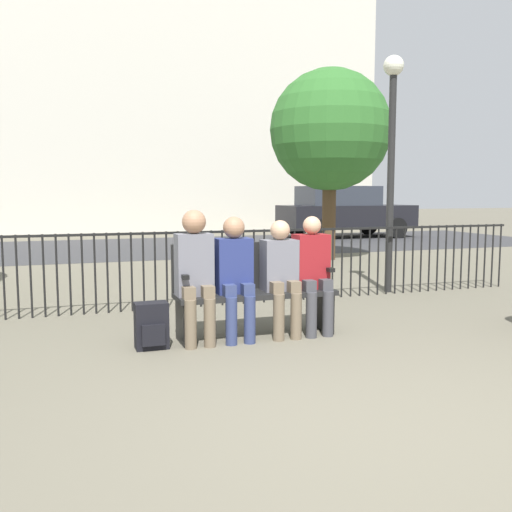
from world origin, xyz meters
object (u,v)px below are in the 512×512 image
object	(u,v)px
park_bench	(253,286)
seated_person_1	(235,271)
seated_person_3	(313,269)
backpack	(152,326)
parked_car_0	(344,211)
lamp_post	(392,135)
tree_0	(330,131)
seated_person_0	(195,269)
seated_person_2	(281,272)

from	to	relation	value
park_bench	seated_person_1	xyz separation A→B (m)	(-0.23, -0.13, 0.18)
seated_person_3	backpack	bearing A→B (deg)	-178.23
parked_car_0	lamp_post	bearing A→B (deg)	-114.40
tree_0	backpack	bearing A→B (deg)	-128.92
seated_person_0	seated_person_3	bearing A→B (deg)	-0.19
backpack	tree_0	world-z (taller)	tree_0
park_bench	seated_person_3	size ratio (longest dim) A/B	1.34
seated_person_3	tree_0	world-z (taller)	tree_0
park_bench	seated_person_1	bearing A→B (deg)	-150.93
seated_person_3	seated_person_0	bearing A→B (deg)	179.81
seated_person_2	seated_person_3	distance (m)	0.34
seated_person_2	lamp_post	distance (m)	3.39
park_bench	seated_person_1	distance (m)	0.32
backpack	lamp_post	size ratio (longest dim) A/B	0.13
seated_person_0	parked_car_0	bearing A→B (deg)	56.04
parked_car_0	seated_person_3	bearing A→B (deg)	-119.41
park_bench	backpack	world-z (taller)	park_bench
park_bench	seated_person_0	world-z (taller)	seated_person_0
seated_person_1	lamp_post	bearing A→B (deg)	32.64
seated_person_0	lamp_post	world-z (taller)	lamp_post
park_bench	lamp_post	size ratio (longest dim) A/B	0.48
backpack	tree_0	xyz separation A→B (m)	(4.66, 5.77, 2.48)
seated_person_2	lamp_post	bearing A→B (deg)	37.56
backpack	park_bench	bearing A→B (deg)	9.75
park_bench	tree_0	distance (m)	7.01
seated_person_0	lamp_post	bearing A→B (deg)	29.38
seated_person_0	seated_person_1	world-z (taller)	seated_person_0
seated_person_0	lamp_post	xyz separation A→B (m)	(3.24, 1.83, 1.50)
tree_0	lamp_post	distance (m)	4.04
backpack	tree_0	distance (m)	7.82
seated_person_0	backpack	size ratio (longest dim) A/B	2.96
backpack	parked_car_0	world-z (taller)	parked_car_0
seated_person_2	tree_0	distance (m)	6.95
seated_person_3	lamp_post	world-z (taller)	lamp_post
park_bench	seated_person_1	size ratio (longest dim) A/B	1.34
seated_person_1	seated_person_3	bearing A→B (deg)	-0.02
lamp_post	parked_car_0	bearing A→B (deg)	65.60
seated_person_1	seated_person_2	world-z (taller)	seated_person_1
seated_person_0	parked_car_0	xyz separation A→B (m)	(7.40, 10.99, 0.14)
seated_person_1	seated_person_0	bearing A→B (deg)	179.45
park_bench	backpack	size ratio (longest dim) A/B	3.74
seated_person_3	backpack	xyz separation A→B (m)	(-1.63, -0.05, -0.45)
park_bench	parked_car_0	distance (m)	12.82
seated_person_1	tree_0	distance (m)	7.18
parked_car_0	seated_person_2	bearing A→B (deg)	-120.74
park_bench	seated_person_0	xyz separation A→B (m)	(-0.62, -0.12, 0.22)
parked_car_0	seated_person_0	bearing A→B (deg)	-123.96
lamp_post	seated_person_2	bearing A→B (deg)	-142.44
backpack	seated_person_3	bearing A→B (deg)	1.77
seated_person_0	parked_car_0	size ratio (longest dim) A/B	0.30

